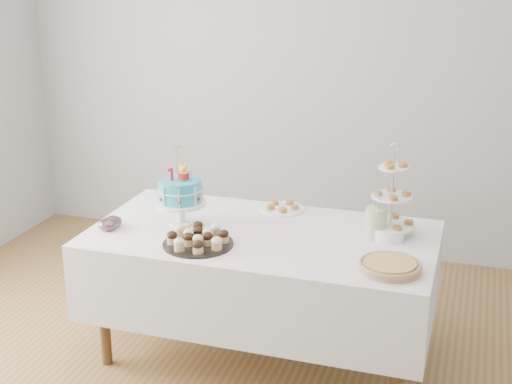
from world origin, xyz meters
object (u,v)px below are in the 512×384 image
(birthday_cake, at_px, (181,204))
(utensil_pitcher, at_px, (376,222))
(jam_bowl_b, at_px, (113,222))
(table, at_px, (262,270))
(pastry_plate, at_px, (283,207))
(jam_bowl_a, at_px, (108,224))
(plate_stack, at_px, (388,233))
(cupcake_tray, at_px, (198,238))
(pie, at_px, (390,266))
(tiered_stand, at_px, (392,197))

(birthday_cake, distance_m, utensil_pitcher, 1.10)
(jam_bowl_b, bearing_deg, utensil_pitcher, 11.33)
(table, bearing_deg, utensil_pitcher, 11.52)
(jam_bowl_b, bearing_deg, pastry_plate, 33.57)
(pastry_plate, bearing_deg, table, -90.98)
(birthday_cake, relative_size, pastry_plate, 1.73)
(table, height_order, jam_bowl_a, jam_bowl_a)
(birthday_cake, xyz_separation_m, plate_stack, (1.16, 0.14, -0.09))
(jam_bowl_a, xyz_separation_m, utensil_pitcher, (1.45, 0.34, 0.06))
(cupcake_tray, bearing_deg, pie, -0.91)
(tiered_stand, relative_size, plate_stack, 3.06)
(cupcake_tray, distance_m, pie, 1.02)
(pastry_plate, height_order, jam_bowl_b, jam_bowl_b)
(birthday_cake, xyz_separation_m, jam_bowl_a, (-0.36, -0.21, -0.09))
(tiered_stand, height_order, jam_bowl_a, tiered_stand)
(jam_bowl_b, bearing_deg, plate_stack, 10.82)
(birthday_cake, distance_m, plate_stack, 1.18)
(jam_bowl_b, height_order, utensil_pitcher, utensil_pitcher)
(table, distance_m, tiered_stand, 0.84)
(birthday_cake, height_order, cupcake_tray, birthday_cake)
(table, bearing_deg, plate_stack, 10.37)
(table, height_order, jam_bowl_b, jam_bowl_b)
(pie, relative_size, plate_stack, 1.81)
(jam_bowl_b, bearing_deg, cupcake_tray, -10.41)
(cupcake_tray, distance_m, jam_bowl_b, 0.58)
(tiered_stand, distance_m, jam_bowl_b, 1.57)
(cupcake_tray, relative_size, pastry_plate, 1.43)
(table, bearing_deg, jam_bowl_a, -165.32)
(jam_bowl_b, bearing_deg, tiered_stand, 13.48)
(table, bearing_deg, pastry_plate, 89.02)
(pie, xyz_separation_m, jam_bowl_b, (-1.59, 0.12, 0.00))
(birthday_cake, bearing_deg, jam_bowl_b, -177.70)
(pastry_plate, height_order, utensil_pitcher, utensil_pitcher)
(pastry_plate, relative_size, jam_bowl_b, 2.51)
(table, height_order, tiered_stand, tiered_stand)
(jam_bowl_a, bearing_deg, cupcake_tray, -5.07)
(table, xyz_separation_m, cupcake_tray, (-0.27, -0.27, 0.27))
(tiered_stand, height_order, pastry_plate, tiered_stand)
(cupcake_tray, height_order, tiered_stand, tiered_stand)
(tiered_stand, bearing_deg, table, -163.75)
(pastry_plate, xyz_separation_m, jam_bowl_b, (-0.85, -0.56, 0.01))
(tiered_stand, bearing_deg, jam_bowl_b, -166.52)
(pie, distance_m, utensil_pitcher, 0.44)
(jam_bowl_a, relative_size, utensil_pitcher, 0.44)
(pie, relative_size, pastry_plate, 1.17)
(birthday_cake, bearing_deg, cupcake_tray, -71.39)
(tiered_stand, xyz_separation_m, jam_bowl_a, (-1.52, -0.42, -0.19))
(pie, relative_size, jam_bowl_b, 2.94)
(tiered_stand, bearing_deg, jam_bowl_a, -164.62)
(jam_bowl_a, bearing_deg, jam_bowl_b, 90.00)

